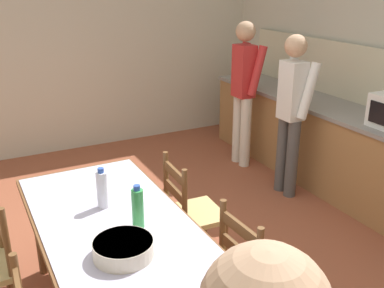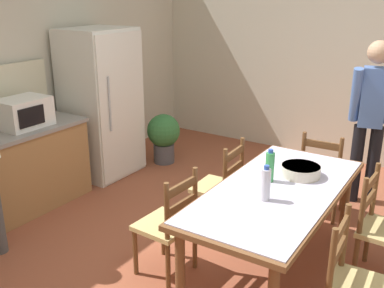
{
  "view_description": "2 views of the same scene",
  "coord_description": "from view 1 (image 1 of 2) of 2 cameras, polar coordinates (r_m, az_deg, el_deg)",
  "views": [
    {
      "loc": [
        2.49,
        -1.15,
        2.16
      ],
      "look_at": [
        -0.17,
        0.21,
        1.04
      ],
      "focal_mm": 42.0,
      "sensor_mm": 36.0,
      "label": 1
    },
    {
      "loc": [
        -2.8,
        -1.66,
        2.24
      ],
      "look_at": [
        -0.29,
        -0.04,
        1.2
      ],
      "focal_mm": 42.0,
      "sensor_mm": 36.0,
      "label": 2
    }
  ],
  "objects": [
    {
      "name": "ground_plane",
      "position": [
        3.49,
        -1.89,
        -17.64
      ],
      "size": [
        8.32,
        8.32,
        0.0
      ],
      "primitive_type": "plane",
      "color": "brown"
    },
    {
      "name": "wall_left",
      "position": [
        5.91,
        -16.12,
        12.92
      ],
      "size": [
        0.12,
        5.2,
        2.9
      ],
      "primitive_type": "cube",
      "color": "beige",
      "rests_on": "ground"
    },
    {
      "name": "kitchen_counter",
      "position": [
        5.18,
        15.64,
        0.49
      ],
      "size": [
        3.27,
        0.66,
        0.89
      ],
      "color": "#9E7042",
      "rests_on": "ground"
    },
    {
      "name": "counter_splashback",
      "position": [
        5.2,
        19.0,
        8.69
      ],
      "size": [
        3.23,
        0.03,
        0.6
      ],
      "primitive_type": "cube",
      "color": "beige",
      "rests_on": "kitchen_counter"
    },
    {
      "name": "dining_table",
      "position": [
        2.79,
        -9.58,
        -11.46
      ],
      "size": [
        1.9,
        0.9,
        0.78
      ],
      "rotation": [
        0.0,
        0.0,
        0.01
      ],
      "color": "brown",
      "rests_on": "ground"
    },
    {
      "name": "bottle_near_centre",
      "position": [
        2.89,
        -11.34,
        -5.66
      ],
      "size": [
        0.07,
        0.07,
        0.27
      ],
      "color": "silver",
      "rests_on": "dining_table"
    },
    {
      "name": "bottle_off_centre",
      "position": [
        2.63,
        -6.91,
        -8.07
      ],
      "size": [
        0.07,
        0.07,
        0.27
      ],
      "color": "green",
      "rests_on": "dining_table"
    },
    {
      "name": "serving_bowl",
      "position": [
        2.43,
        -8.72,
        -12.87
      ],
      "size": [
        0.32,
        0.32,
        0.09
      ],
      "color": "beige",
      "rests_on": "dining_table"
    },
    {
      "name": "chair_side_far_left",
      "position": [
        3.5,
        -0.11,
        -8.84
      ],
      "size": [
        0.44,
        0.42,
        0.91
      ],
      "rotation": [
        0.0,
        0.0,
        3.1
      ],
      "color": "brown",
      "rests_on": "ground"
    },
    {
      "name": "chair_side_far_right",
      "position": [
        2.89,
        8.11,
        -16.16
      ],
      "size": [
        0.44,
        0.42,
        0.91
      ],
      "rotation": [
        0.0,
        0.0,
        3.19
      ],
      "color": "brown",
      "rests_on": "ground"
    },
    {
      "name": "person_at_sink",
      "position": [
        5.27,
        6.62,
        7.22
      ],
      "size": [
        0.43,
        0.29,
        1.69
      ],
      "rotation": [
        0.0,
        0.0,
        1.57
      ],
      "color": "silver",
      "rests_on": "ground"
    },
    {
      "name": "person_at_counter",
      "position": [
        4.58,
        12.54,
        4.46
      ],
      "size": [
        0.41,
        0.29,
        1.65
      ],
      "rotation": [
        0.0,
        0.0,
        1.57
      ],
      "color": "#4C4C4C",
      "rests_on": "ground"
    }
  ]
}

